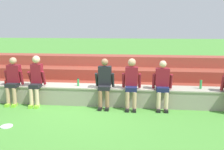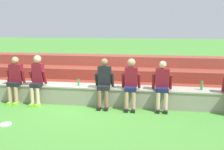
# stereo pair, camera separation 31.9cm
# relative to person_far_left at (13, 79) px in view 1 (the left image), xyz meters

# --- Properties ---
(ground_plane) EXTENTS (80.00, 80.00, 0.00)m
(ground_plane) POSITION_rel_person_far_left_xyz_m (2.21, 0.00, -0.76)
(ground_plane) COLOR #4C9338
(stone_seating_wall) EXTENTS (10.03, 0.63, 0.55)m
(stone_seating_wall) POSITION_rel_person_far_left_xyz_m (2.21, 0.30, -0.47)
(stone_seating_wall) COLOR gray
(stone_seating_wall) RESTS_ON ground
(brick_bleachers) EXTENTS (12.45, 2.40, 1.16)m
(brick_bleachers) POSITION_rel_person_far_left_xyz_m (2.21, 2.35, -0.31)
(brick_bleachers) COLOR maroon
(brick_bleachers) RESTS_ON ground
(person_far_left) EXTENTS (0.55, 0.52, 1.41)m
(person_far_left) POSITION_rel_person_far_left_xyz_m (0.00, 0.00, 0.00)
(person_far_left) COLOR tan
(person_far_left) RESTS_ON ground
(person_left_of_center) EXTENTS (0.49, 0.56, 1.46)m
(person_left_of_center) POSITION_rel_person_far_left_xyz_m (0.71, -0.01, 0.03)
(person_left_of_center) COLOR beige
(person_left_of_center) RESTS_ON ground
(person_center) EXTENTS (0.54, 0.51, 1.41)m
(person_center) POSITION_rel_person_far_left_xyz_m (2.73, -0.02, -0.00)
(person_center) COLOR #996B4C
(person_center) RESTS_ON ground
(person_right_of_center) EXTENTS (0.53, 0.56, 1.43)m
(person_right_of_center) POSITION_rel_person_far_left_xyz_m (3.49, -0.02, 0.01)
(person_right_of_center) COLOR tan
(person_right_of_center) RESTS_ON ground
(person_far_right) EXTENTS (0.55, 0.53, 1.37)m
(person_far_right) POSITION_rel_person_far_left_xyz_m (4.35, 0.02, -0.02)
(person_far_right) COLOR beige
(person_far_right) RESTS_ON ground
(water_bottle_center_gap) EXTENTS (0.06, 0.06, 0.28)m
(water_bottle_center_gap) POSITION_rel_person_far_left_xyz_m (5.45, 0.30, -0.08)
(water_bottle_center_gap) COLOR green
(water_bottle_center_gap) RESTS_ON stone_seating_wall
(water_bottle_mid_right) EXTENTS (0.06, 0.06, 0.23)m
(water_bottle_mid_right) POSITION_rel_person_far_left_xyz_m (1.90, 0.24, -0.10)
(water_bottle_mid_right) COLOR green
(water_bottle_mid_right) RESTS_ON stone_seating_wall
(plastic_cup_right_end) EXTENTS (0.08, 0.08, 0.11)m
(plastic_cup_right_end) POSITION_rel_person_far_left_xyz_m (-0.41, 0.28, -0.16)
(plastic_cup_right_end) COLOR red
(plastic_cup_right_end) RESTS_ON stone_seating_wall
(frisbee) EXTENTS (0.27, 0.27, 0.02)m
(frisbee) POSITION_rel_person_far_left_xyz_m (0.64, -1.61, -0.75)
(frisbee) COLOR white
(frisbee) RESTS_ON ground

